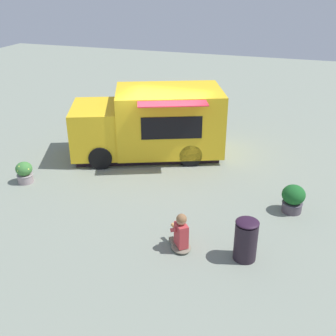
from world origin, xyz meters
TOP-DOWN VIEW (x-y plane):
  - ground_plane at (0.00, 0.00)m, footprint 40.00×40.00m
  - food_truck at (0.87, 0.65)m, footprint 3.93×5.37m
  - person_customer at (-3.95, -1.81)m, footprint 0.73×0.69m
  - planter_flowering_near at (-1.52, -4.12)m, footprint 0.60×0.60m
  - planter_flowering_far at (-2.28, 3.48)m, footprint 0.48×0.48m
  - trash_bin at (-3.85, -3.24)m, footprint 0.51×0.51m

SIDE VIEW (x-z plane):
  - ground_plane at x=0.00m, z-range 0.00..0.00m
  - planter_flowering_far at x=-2.28m, z-range 0.01..0.65m
  - person_customer at x=-3.95m, z-range -0.08..0.84m
  - planter_flowering_near at x=-1.52m, z-range 0.02..0.77m
  - trash_bin at x=-3.85m, z-range 0.01..0.98m
  - food_truck at x=0.87m, z-range -0.05..2.19m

